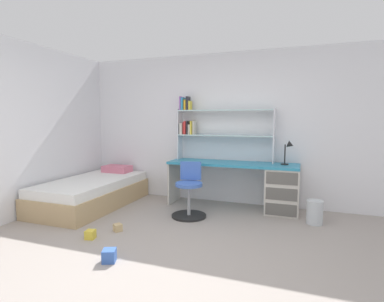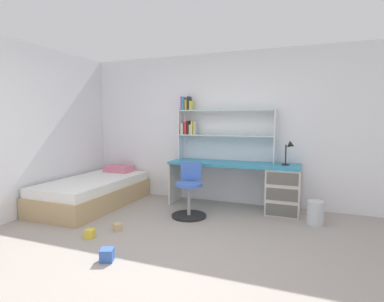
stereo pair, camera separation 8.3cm
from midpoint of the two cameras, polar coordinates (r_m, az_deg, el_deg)
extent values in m
cube|color=#9E938C|center=(3.30, -5.57, -20.26)|extent=(6.14, 5.81, 0.02)
cube|color=silver|center=(5.27, 5.84, 4.25)|extent=(6.14, 0.06, 2.58)
cube|color=teal|center=(4.94, 7.15, -2.42)|extent=(2.10, 0.57, 0.04)
cube|color=beige|center=(4.90, 16.31, -7.15)|extent=(0.50, 0.54, 0.71)
cube|color=beige|center=(5.33, -3.86, -5.86)|extent=(0.03, 0.51, 0.71)
cube|color=#5E5B57|center=(4.70, 16.00, -10.70)|extent=(0.45, 0.01, 0.18)
cube|color=#5E5B57|center=(4.64, 16.09, -7.90)|extent=(0.45, 0.01, 0.18)
cube|color=#5E5B57|center=(4.59, 16.17, -5.03)|extent=(0.45, 0.01, 0.18)
cube|color=silver|center=(5.36, -2.77, 3.23)|extent=(0.02, 0.22, 0.88)
cube|color=silver|center=(4.96, 14.84, 2.82)|extent=(0.02, 0.22, 0.88)
cube|color=silver|center=(5.10, 5.69, 2.96)|extent=(1.61, 0.22, 0.02)
cube|color=silver|center=(5.09, 5.74, 7.71)|extent=(1.61, 0.22, 0.02)
cube|color=beige|center=(5.33, -2.26, 4.25)|extent=(0.04, 0.19, 0.19)
cube|color=red|center=(5.32, -1.87, 4.39)|extent=(0.02, 0.12, 0.22)
cube|color=red|center=(5.31, -1.54, 4.46)|extent=(0.03, 0.19, 0.23)
cube|color=#26262D|center=(5.29, -1.20, 4.49)|extent=(0.02, 0.15, 0.24)
cube|color=beige|center=(5.28, -0.84, 4.13)|extent=(0.04, 0.12, 0.17)
cube|color=yellow|center=(5.27, -0.40, 4.45)|extent=(0.03, 0.17, 0.23)
cube|color=beige|center=(5.25, -0.01, 4.43)|extent=(0.03, 0.14, 0.23)
cube|color=purple|center=(5.34, -2.40, 9.01)|extent=(0.02, 0.19, 0.23)
cube|color=#338CBF|center=(5.33, -2.09, 8.92)|extent=(0.03, 0.18, 0.22)
cube|color=gold|center=(5.31, -1.62, 8.72)|extent=(0.04, 0.14, 0.18)
cube|color=#26262D|center=(5.30, -1.20, 9.04)|extent=(0.04, 0.13, 0.23)
cube|color=yellow|center=(5.28, -0.81, 8.62)|extent=(0.02, 0.13, 0.15)
cylinder|color=black|center=(4.88, 16.69, -2.40)|extent=(0.12, 0.12, 0.02)
cylinder|color=black|center=(4.86, 16.75, -0.56)|extent=(0.02, 0.02, 0.30)
cone|color=black|center=(4.80, 17.72, 1.12)|extent=(0.12, 0.11, 0.13)
cylinder|color=black|center=(4.60, -1.12, -12.18)|extent=(0.52, 0.52, 0.03)
cylinder|color=#A5A8AD|center=(4.53, -1.13, -9.55)|extent=(0.05, 0.05, 0.47)
cylinder|color=#3F66BF|center=(4.47, -1.13, -6.35)|extent=(0.40, 0.40, 0.05)
cube|color=#3F66BF|center=(4.61, -0.76, -3.75)|extent=(0.32, 0.10, 0.28)
cube|color=tan|center=(5.39, -18.86, -8.19)|extent=(1.05, 2.00, 0.31)
cube|color=white|center=(5.34, -18.94, -5.83)|extent=(0.99, 1.94, 0.14)
cube|color=#D8728C|center=(5.91, -14.42, -3.29)|extent=(0.50, 0.32, 0.12)
cylinder|color=silver|center=(4.57, 21.77, -10.73)|extent=(0.22, 0.22, 0.33)
cube|color=tan|center=(4.16, -14.49, -13.89)|extent=(0.13, 0.13, 0.10)
cube|color=gold|center=(4.01, -19.31, -14.73)|extent=(0.13, 0.13, 0.11)
cube|color=#3860B7|center=(3.37, -16.16, -18.54)|extent=(0.17, 0.17, 0.13)
camera|label=1|loc=(0.04, -90.55, -0.06)|focal=28.11mm
camera|label=2|loc=(0.04, 89.45, 0.06)|focal=28.11mm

